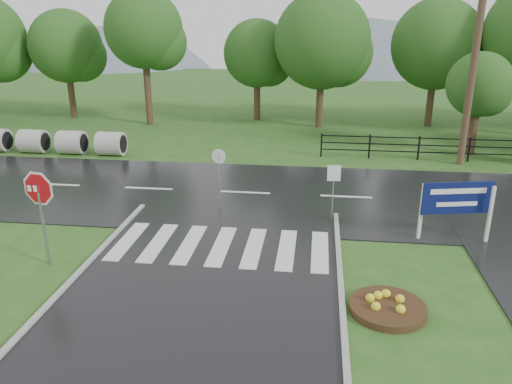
# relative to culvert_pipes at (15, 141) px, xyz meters

# --- Properties ---
(ground) EXTENTS (120.00, 120.00, 0.00)m
(ground) POSITION_rel_culvert_pipes_xyz_m (12.88, -15.00, -0.60)
(ground) COLOR #2B571D
(ground) RESTS_ON ground
(main_road) EXTENTS (90.00, 8.00, 0.04)m
(main_road) POSITION_rel_culvert_pipes_xyz_m (12.88, -5.00, -0.60)
(main_road) COLOR black
(main_road) RESTS_ON ground
(crosswalk) EXTENTS (6.50, 2.80, 0.02)m
(crosswalk) POSITION_rel_culvert_pipes_xyz_m (12.88, -10.00, -0.54)
(crosswalk) COLOR silver
(crosswalk) RESTS_ON ground
(fence_west) EXTENTS (9.58, 0.08, 1.20)m
(fence_west) POSITION_rel_culvert_pipes_xyz_m (20.63, 1.00, 0.12)
(fence_west) COLOR black
(fence_west) RESTS_ON ground
(hills) EXTENTS (102.00, 48.00, 48.00)m
(hills) POSITION_rel_culvert_pipes_xyz_m (16.38, 50.00, -16.14)
(hills) COLOR slate
(hills) RESTS_ON ground
(treeline) EXTENTS (83.20, 5.20, 10.00)m
(treeline) POSITION_rel_culvert_pipes_xyz_m (13.88, 9.00, -0.60)
(treeline) COLOR #215119
(treeline) RESTS_ON ground
(culvert_pipes) EXTENTS (11.80, 1.20, 1.20)m
(culvert_pipes) POSITION_rel_culvert_pipes_xyz_m (0.00, 0.00, 0.00)
(culvert_pipes) COLOR #9E9B93
(culvert_pipes) RESTS_ON ground
(stop_sign) EXTENTS (1.28, 0.28, 2.94)m
(stop_sign) POSITION_rel_culvert_pipes_xyz_m (8.20, -11.67, 1.43)
(stop_sign) COLOR #939399
(stop_sign) RESTS_ON ground
(estate_billboard) EXTENTS (2.20, 0.53, 1.96)m
(estate_billboard) POSITION_rel_culvert_pipes_xyz_m (20.01, -8.62, 0.75)
(estate_billboard) COLOR silver
(estate_billboard) RESTS_ON ground
(flower_bed) EXTENTS (1.84, 1.84, 0.37)m
(flower_bed) POSITION_rel_culvert_pipes_xyz_m (17.51, -12.97, -0.46)
(flower_bed) COLOR #332111
(flower_bed) RESTS_ON ground
(reg_sign_small) EXTENTS (0.45, 0.07, 2.02)m
(reg_sign_small) POSITION_rel_culvert_pipes_xyz_m (16.27, -7.48, 0.85)
(reg_sign_small) COLOR #939399
(reg_sign_small) RESTS_ON ground
(reg_sign_round) EXTENTS (0.52, 0.16, 2.30)m
(reg_sign_round) POSITION_rel_culvert_pipes_xyz_m (12.24, -6.89, 0.85)
(reg_sign_round) COLOR #939399
(reg_sign_round) RESTS_ON ground
(utility_pole_east) EXTENTS (1.79, 0.34, 10.07)m
(utility_pole_east) POSITION_rel_culvert_pipes_xyz_m (22.53, 0.50, 4.52)
(utility_pole_east) COLOR #473523
(utility_pole_east) RESTS_ON ground
(entrance_tree_left) EXTENTS (3.19, 3.19, 5.14)m
(entrance_tree_left) POSITION_rel_culvert_pipes_xyz_m (23.51, 2.50, 2.90)
(entrance_tree_left) COLOR #3D2B1C
(entrance_tree_left) RESTS_ON ground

